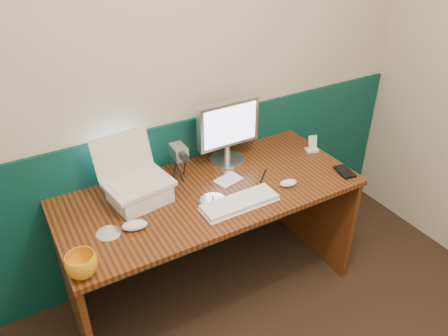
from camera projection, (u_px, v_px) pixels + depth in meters
back_wall at (146, 84)px, 2.25m from camera, size 3.50×0.04×2.50m
wainscot at (159, 202)px, 2.64m from camera, size 3.48×0.02×1.00m
desk at (211, 243)px, 2.51m from camera, size 1.60×0.70×0.75m
laptop_riser at (140, 193)px, 2.21m from camera, size 0.30×0.27×0.09m
laptop at (136, 163)px, 2.12m from camera, size 0.34×0.28×0.26m
monitor at (227, 133)px, 2.47m from camera, size 0.37×0.11×0.37m
keyboard at (240, 203)px, 2.20m from camera, size 0.40×0.13×0.02m
mouse_right at (288, 183)px, 2.34m from camera, size 0.11×0.07×0.03m
mouse_left at (135, 225)px, 2.04m from camera, size 0.13×0.10×0.04m
mug at (82, 265)px, 1.77m from camera, size 0.17×0.17×0.10m
camcorder at (179, 161)px, 2.36m from camera, size 0.10×0.15×0.22m
cd_spindle at (213, 202)px, 2.20m from camera, size 0.13×0.13×0.03m
cd_loose_a at (109, 233)px, 2.02m from camera, size 0.12×0.12×0.00m
cd_loose_b at (231, 176)px, 2.43m from camera, size 0.11×0.11×0.00m
pen at (263, 176)px, 2.43m from camera, size 0.11×0.10×0.01m
papers at (228, 180)px, 2.40m from camera, size 0.16×0.13×0.00m
dock at (312, 150)px, 2.67m from camera, size 0.09×0.07×0.01m
music_player at (313, 143)px, 2.64m from camera, size 0.06×0.04×0.09m
pda at (345, 172)px, 2.46m from camera, size 0.10×0.14×0.01m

